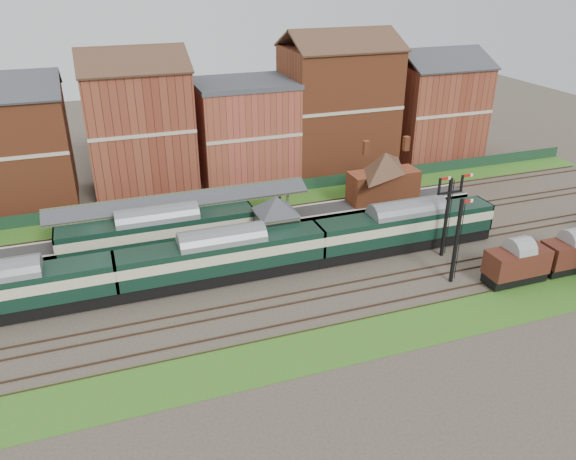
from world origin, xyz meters
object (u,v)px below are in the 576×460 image
object	(u,v)px
goods_van_a	(517,263)
semaphore_bracket	(447,212)
signal_box	(276,224)
platform_railcar	(159,233)
dmu_train	(223,256)

from	to	relation	value
goods_van_a	semaphore_bracket	bearing A→B (deg)	115.74
signal_box	platform_railcar	xyz separation A→B (m)	(-10.74, 3.25, -0.69)
semaphore_bracket	goods_van_a	distance (m)	7.71
dmu_train	platform_railcar	size ratio (longest dim) A/B	2.95
semaphore_bracket	platform_railcar	size ratio (longest dim) A/B	0.44
platform_railcar	goods_van_a	xyz separation A→B (m)	(28.91, -15.50, -0.57)
signal_box	dmu_train	distance (m)	6.91
goods_van_a	dmu_train	bearing A→B (deg)	159.62
platform_railcar	semaphore_bracket	bearing A→B (deg)	-19.25
signal_box	goods_van_a	xyz separation A→B (m)	(18.17, -12.25, -1.26)
semaphore_bracket	platform_railcar	bearing A→B (deg)	160.75
signal_box	platform_railcar	world-z (taller)	signal_box
signal_box	platform_railcar	bearing A→B (deg)	163.16
semaphore_bracket	platform_railcar	xyz separation A→B (m)	(-25.77, 9.00, -2.13)
signal_box	semaphore_bracket	distance (m)	16.16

